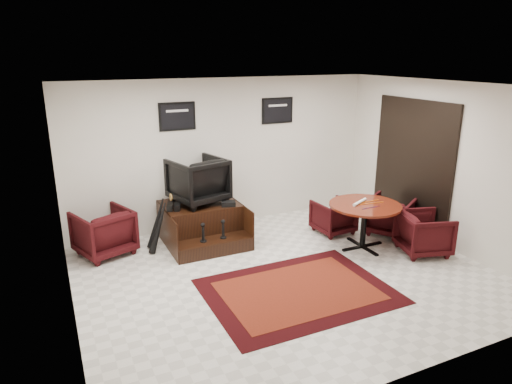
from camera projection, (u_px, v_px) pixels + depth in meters
ground at (287, 275)px, 6.90m from camera, size 6.00×6.00×0.00m
room_shell at (310, 156)px, 6.65m from camera, size 6.02×5.02×2.81m
area_rug at (298, 291)px, 6.44m from camera, size 2.56×1.92×0.01m
shine_podium at (202, 224)px, 8.08m from camera, size 1.33×1.37×0.68m
shine_chair at (198, 178)px, 7.97m from camera, size 1.04×1.00×0.89m
shoes_pair at (174, 207)px, 7.72m from camera, size 0.30×0.33×0.10m
polish_kit at (228, 204)px, 7.90m from camera, size 0.28×0.23×0.08m
umbrella_black at (158, 227)px, 7.57m from camera, size 0.33×0.13×0.90m
umbrella_hooked at (157, 223)px, 7.78m from camera, size 0.33×0.13×0.90m
armchair_side at (103, 230)px, 7.52m from camera, size 1.04×1.01×0.85m
meeting_table at (365, 209)px, 7.69m from camera, size 1.20×1.20×0.79m
table_chair_back at (333, 215)px, 8.47m from camera, size 0.70×0.66×0.68m
table_chair_window at (391, 214)px, 8.39m from camera, size 1.01×1.02×0.78m
table_chair_corner at (424, 231)px, 7.58m from camera, size 0.88×0.91×0.77m
paper_roll at (360, 202)px, 7.70m from camera, size 0.40×0.23×0.05m
table_clutter at (370, 203)px, 7.69m from camera, size 0.57×0.30×0.01m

